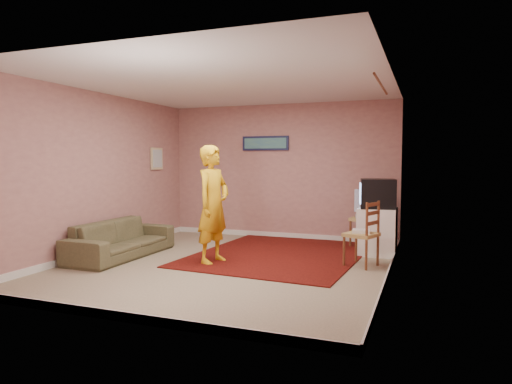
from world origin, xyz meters
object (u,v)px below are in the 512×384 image
at_px(tv_cabinet, 377,231).
at_px(sofa, 121,239).
at_px(chair_b, 361,226).
at_px(person, 213,204).
at_px(crt_tv, 377,194).
at_px(chair_a, 365,212).

distance_m(tv_cabinet, sofa, 4.07).
bearing_deg(chair_b, person, -56.32).
distance_m(sofa, person, 1.65).
distance_m(chair_b, person, 2.17).
bearing_deg(chair_b, crt_tv, -168.75).
xyz_separation_m(chair_b, person, (-2.08, -0.54, 0.29)).
xyz_separation_m(sofa, person, (1.53, 0.15, 0.59)).
bearing_deg(tv_cabinet, person, -147.14).
distance_m(tv_cabinet, crt_tv, 0.61).
distance_m(tv_cabinet, chair_b, 0.93).
height_order(chair_b, person, person).
height_order(crt_tv, chair_b, crt_tv).
xyz_separation_m(crt_tv, sofa, (-3.74, -1.58, -0.71)).
distance_m(chair_b, sofa, 3.69).
bearing_deg(chair_a, tv_cabinet, -55.36).
height_order(crt_tv, sofa, crt_tv).
relative_size(chair_a, sofa, 0.28).
height_order(tv_cabinet, sofa, tv_cabinet).
bearing_deg(crt_tv, sofa, -166.44).
distance_m(chair_a, chair_b, 1.56).
relative_size(tv_cabinet, chair_a, 1.39).
distance_m(tv_cabinet, person, 2.68).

